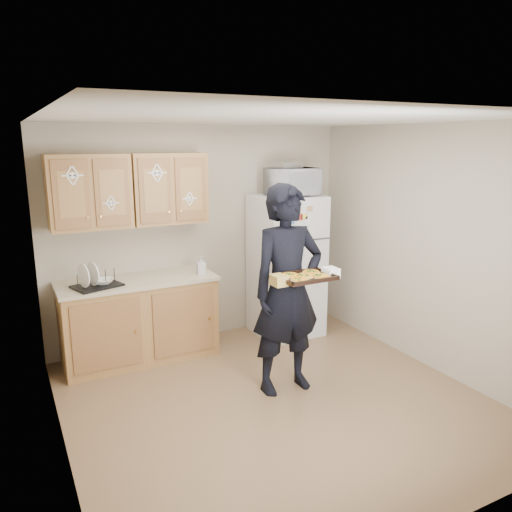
{
  "coord_description": "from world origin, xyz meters",
  "views": [
    {
      "loc": [
        -2.07,
        -3.6,
        2.33
      ],
      "look_at": [
        0.03,
        0.45,
        1.27
      ],
      "focal_mm": 35.0,
      "sensor_mm": 36.0,
      "label": 1
    }
  ],
  "objects_px": {
    "dish_rack": "(96,278)",
    "person": "(287,290)",
    "refrigerator": "(286,266)",
    "baking_tray": "(306,277)",
    "microwave": "(292,182)"
  },
  "relations": [
    {
      "from": "microwave",
      "to": "dish_rack",
      "type": "xyz_separation_m",
      "value": [
        -2.27,
        0.01,
        -0.87
      ]
    },
    {
      "from": "person",
      "to": "dish_rack",
      "type": "xyz_separation_m",
      "value": [
        -1.5,
        1.2,
        0.01
      ]
    },
    {
      "from": "microwave",
      "to": "dish_rack",
      "type": "height_order",
      "value": "microwave"
    },
    {
      "from": "microwave",
      "to": "dish_rack",
      "type": "relative_size",
      "value": 1.31
    },
    {
      "from": "person",
      "to": "baking_tray",
      "type": "bearing_deg",
      "value": -90.08
    },
    {
      "from": "baking_tray",
      "to": "dish_rack",
      "type": "bearing_deg",
      "value": 134.85
    },
    {
      "from": "dish_rack",
      "to": "microwave",
      "type": "bearing_deg",
      "value": -0.18
    },
    {
      "from": "person",
      "to": "baking_tray",
      "type": "height_order",
      "value": "person"
    },
    {
      "from": "refrigerator",
      "to": "baking_tray",
      "type": "xyz_separation_m",
      "value": [
        -0.73,
        -1.55,
        0.33
      ]
    },
    {
      "from": "refrigerator",
      "to": "microwave",
      "type": "height_order",
      "value": "microwave"
    },
    {
      "from": "person",
      "to": "dish_rack",
      "type": "bearing_deg",
      "value": 141.18
    },
    {
      "from": "dish_rack",
      "to": "person",
      "type": "bearing_deg",
      "value": -38.78
    },
    {
      "from": "baking_tray",
      "to": "microwave",
      "type": "xyz_separation_m",
      "value": [
        0.77,
        1.5,
        0.68
      ]
    },
    {
      "from": "baking_tray",
      "to": "dish_rack",
      "type": "relative_size",
      "value": 1.08
    },
    {
      "from": "refrigerator",
      "to": "dish_rack",
      "type": "distance_m",
      "value": 2.23
    }
  ]
}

